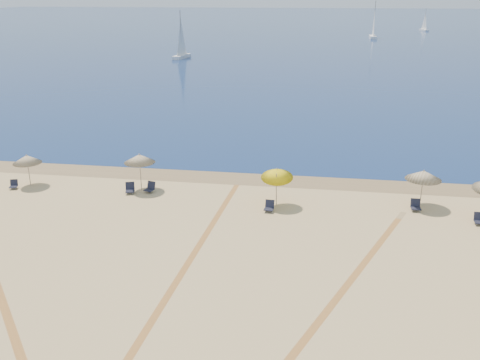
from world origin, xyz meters
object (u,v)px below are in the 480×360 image
object	(u,v)px
umbrella_2	(139,159)
sailboat_2	(374,27)
chair_3	(130,188)
umbrella_3	(277,173)
chair_6	(416,206)
chair_5	(269,207)
sailboat_1	(181,44)
sailboat_0	(424,24)
chair_4	(150,188)
umbrella_4	(424,175)
chair_7	(479,219)
umbrella_1	(27,159)
chair_2	(14,185)

from	to	relation	value
umbrella_2	sailboat_2	xyz separation A→B (m)	(25.85, 123.72, 0.88)
chair_3	sailboat_2	distance (m)	127.24
umbrella_3	chair_6	world-z (taller)	umbrella_3
chair_5	sailboat_1	bearing A→B (deg)	114.23
chair_5	sailboat_2	size ratio (longest dim) A/B	0.07
chair_6	sailboat_1	bearing A→B (deg)	113.39
chair_6	sailboat_2	bearing A→B (deg)	84.64
sailboat_2	umbrella_2	bearing A→B (deg)	-101.78
chair_6	sailboat_0	world-z (taller)	sailboat_0
chair_5	chair_3	bearing A→B (deg)	175.94
chair_4	sailboat_1	distance (m)	72.99
umbrella_4	chair_4	xyz separation A→B (m)	(-17.25, -0.14, -1.74)
chair_7	sailboat_0	xyz separation A→B (m)	(24.57, 158.81, 1.88)
chair_7	sailboat_0	distance (m)	160.71
chair_3	chair_7	bearing A→B (deg)	-22.34
chair_7	sailboat_1	size ratio (longest dim) A/B	0.07
umbrella_3	chair_5	bearing A→B (deg)	-110.95
umbrella_2	chair_7	world-z (taller)	umbrella_2
chair_6	umbrella_2	bearing A→B (deg)	175.61
chair_7	umbrella_4	bearing A→B (deg)	144.33
chair_3	chair_4	size ratio (longest dim) A/B	1.05
chair_6	chair_7	bearing A→B (deg)	-26.43
umbrella_4	chair_5	xyz separation A→B (m)	(-9.14, -2.13, -1.75)
chair_7	sailboat_1	xyz separation A→B (m)	(-36.58, 73.11, 2.45)
umbrella_1	chair_2	size ratio (longest dim) A/B	3.26
umbrella_3	sailboat_2	distance (m)	126.25
chair_2	chair_3	size ratio (longest dim) A/B	0.82
umbrella_1	sailboat_2	size ratio (longest dim) A/B	0.22
umbrella_1	umbrella_4	size ratio (longest dim) A/B	0.93
chair_6	umbrella_4	bearing A→B (deg)	59.10
umbrella_3	chair_2	xyz separation A→B (m)	(-17.76, 0.32, -1.86)
chair_6	umbrella_3	bearing A→B (deg)	-177.82
umbrella_2	chair_4	size ratio (longest dim) A/B	3.18
chair_7	sailboat_2	size ratio (longest dim) A/B	0.07
umbrella_1	chair_2	xyz separation A→B (m)	(-0.79, -0.73, -1.61)
chair_3	chair_5	size ratio (longest dim) A/B	1.20
umbrella_1	umbrella_4	distance (m)	25.76
chair_2	chair_5	world-z (taller)	chair_5
umbrella_1	chair_3	bearing A→B (deg)	-2.85
sailboat_0	umbrella_3	bearing A→B (deg)	-117.65
umbrella_1	chair_2	world-z (taller)	umbrella_1
sailboat_0	sailboat_2	distance (m)	38.12
umbrella_3	sailboat_0	distance (m)	161.96
chair_3	chair_6	bearing A→B (deg)	-18.37
chair_6	sailboat_1	world-z (taller)	sailboat_1
umbrella_1	sailboat_0	xyz separation A→B (m)	(53.21, 156.79, 0.29)
chair_4	umbrella_1	bearing A→B (deg)	-164.32
chair_3	chair_7	xyz separation A→B (m)	(21.38, -1.65, -0.02)
chair_4	chair_5	xyz separation A→B (m)	(8.11, -1.99, -0.01)
chair_4	chair_7	size ratio (longest dim) A/B	1.20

